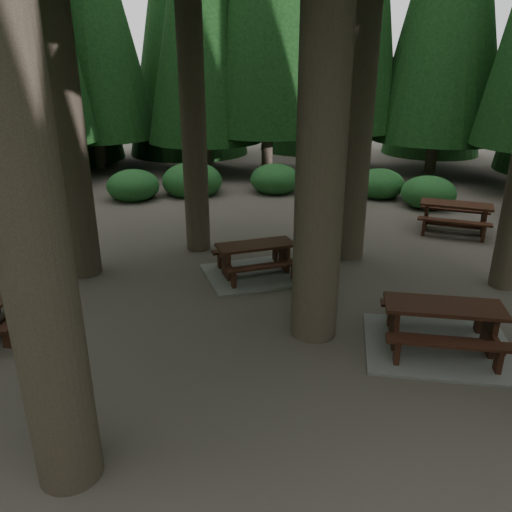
{
  "coord_description": "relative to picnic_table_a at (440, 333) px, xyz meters",
  "views": [
    {
      "loc": [
        -0.88,
        -7.95,
        4.73
      ],
      "look_at": [
        -0.19,
        1.43,
        1.1
      ],
      "focal_mm": 35.0,
      "sensor_mm": 36.0,
      "label": 1
    }
  ],
  "objects": [
    {
      "name": "shrub_ring",
      "position": [
        -2.22,
        1.27,
        0.09
      ],
      "size": [
        23.86,
        24.64,
        1.49
      ],
      "color": "#205D2F",
      "rests_on": "ground"
    },
    {
      "name": "picnic_table_c",
      "position": [
        -3.0,
        3.54,
        -0.04
      ],
      "size": [
        2.73,
        2.44,
        0.79
      ],
      "rotation": [
        0.0,
        0.0,
        0.25
      ],
      "color": "gray",
      "rests_on": "ground"
    },
    {
      "name": "picnic_table_d",
      "position": [
        3.17,
        6.39,
        0.28
      ],
      "size": [
        2.53,
        2.35,
        0.88
      ],
      "rotation": [
        0.0,
        0.0,
        -0.45
      ],
      "color": "#361D10",
      "rests_on": "ground"
    },
    {
      "name": "picnic_table_a",
      "position": [
        0.0,
        0.0,
        0.0
      ],
      "size": [
        2.98,
        2.65,
        0.86
      ],
      "rotation": [
        0.0,
        0.0,
        -0.24
      ],
      "color": "gray",
      "rests_on": "ground"
    },
    {
      "name": "ground",
      "position": [
        -2.92,
        0.52,
        -0.31
      ],
      "size": [
        80.0,
        80.0,
        0.0
      ],
      "primitive_type": "plane",
      "color": "#564E45",
      "rests_on": "ground"
    }
  ]
}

